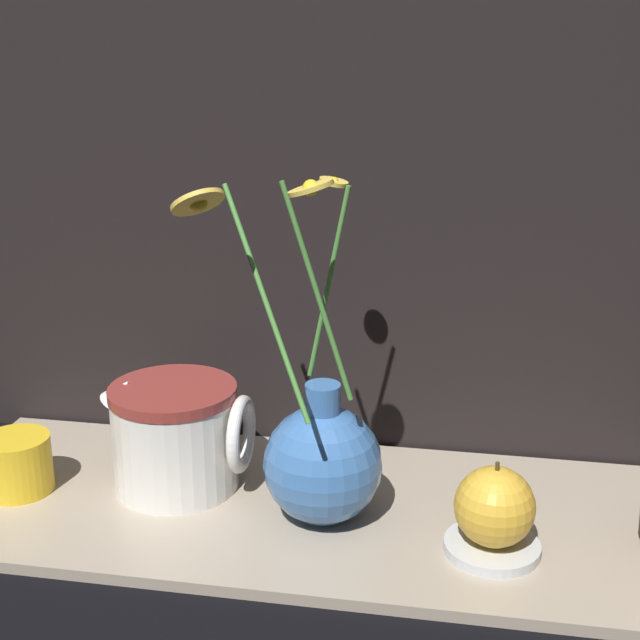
# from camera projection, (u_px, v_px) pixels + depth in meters

# --- Properties ---
(ground_plane) EXTENTS (6.00, 6.00, 0.00)m
(ground_plane) POSITION_uv_depth(u_px,v_px,m) (317.00, 516.00, 0.95)
(ground_plane) COLOR black
(shelf) EXTENTS (0.85, 0.31, 0.01)m
(shelf) POSITION_uv_depth(u_px,v_px,m) (317.00, 511.00, 0.95)
(shelf) COLOR tan
(shelf) RESTS_ON ground_plane
(vase_with_flowers) EXTENTS (0.18, 0.19, 0.36)m
(vase_with_flowers) POSITION_uv_depth(u_px,v_px,m) (322.00, 458.00, 0.90)
(vase_with_flowers) COLOR #3F72B7
(vase_with_flowers) RESTS_ON shelf
(yellow_mug) EXTENTS (0.08, 0.07, 0.06)m
(yellow_mug) POSITION_uv_depth(u_px,v_px,m) (16.00, 464.00, 0.97)
(yellow_mug) COLOR yellow
(yellow_mug) RESTS_ON shelf
(ceramic_pitcher) EXTENTS (0.16, 0.14, 0.13)m
(ceramic_pitcher) POSITION_uv_depth(u_px,v_px,m) (177.00, 432.00, 0.97)
(ceramic_pitcher) COLOR white
(ceramic_pitcher) RESTS_ON shelf
(saucer_plate) EXTENTS (0.09, 0.09, 0.01)m
(saucer_plate) POSITION_uv_depth(u_px,v_px,m) (492.00, 547.00, 0.86)
(saucer_plate) COLOR silver
(saucer_plate) RESTS_ON shelf
(orange_fruit) EXTENTS (0.08, 0.08, 0.09)m
(orange_fruit) POSITION_uv_depth(u_px,v_px,m) (495.00, 507.00, 0.85)
(orange_fruit) COLOR gold
(orange_fruit) RESTS_ON saucer_plate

